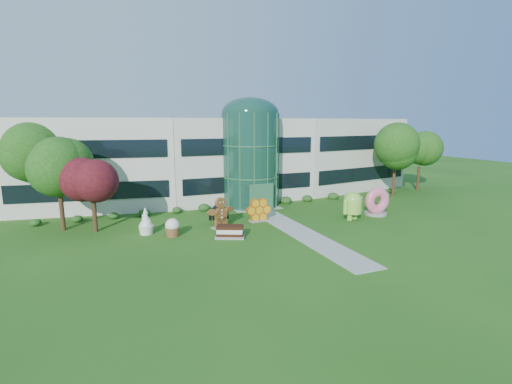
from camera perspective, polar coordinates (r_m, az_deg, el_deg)
name	(u,v)px	position (r m, az deg, el deg)	size (l,w,h in m)	color
ground	(305,235)	(30.04, 7.62, -6.61)	(140.00, 140.00, 0.00)	#215114
building	(232,158)	(45.36, -3.69, 5.31)	(46.00, 15.00, 9.30)	beige
atrium	(250,160)	(39.72, -0.90, 4.93)	(6.00, 6.00, 9.80)	#194738
walkway	(294,228)	(31.71, 5.81, -5.60)	(2.40, 20.00, 0.04)	#9E9E93
tree_red	(93,196)	(32.82, -23.78, -0.55)	(4.00, 4.00, 6.00)	#3F0C14
trees_backdrop	(247,166)	(40.73, -1.41, 4.08)	(52.00, 8.00, 8.40)	#1B4A12
android_green	(353,203)	(35.29, 14.66, -1.69)	(2.70, 1.80, 3.06)	#8ED343
android_black	(219,212)	(32.71, -5.75, -3.16)	(1.91, 1.28, 2.17)	black
donut	(376,201)	(37.75, 18.03, -1.33)	(2.63, 1.26, 2.73)	#E65785
gingerbread	(221,213)	(31.57, -5.45, -3.18)	(2.91, 1.12, 2.69)	brown
ice_cream_sandwich	(230,232)	(29.07, -4.02, -6.10)	(2.24, 1.12, 1.00)	black
honeycomb	(259,211)	(33.63, 0.41, -2.92)	(2.47, 0.88, 1.94)	orange
froyo	(146,221)	(31.10, -16.60, -4.29)	(1.26, 1.26, 2.16)	white
cupcake	(172,227)	(30.05, -12.73, -5.33)	(1.21, 1.21, 1.46)	white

